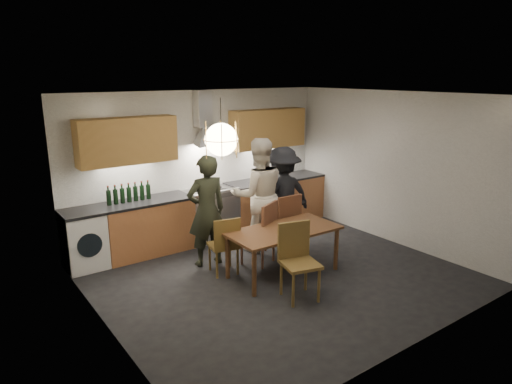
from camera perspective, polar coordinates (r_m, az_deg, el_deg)
ground at (r=6.82m, az=2.81°, el=-10.35°), size 5.00×5.00×0.00m
room_shell at (r=6.29m, az=3.00°, el=3.87°), size 5.02×4.52×2.61m
counter_run at (r=8.18m, az=-5.59°, el=-2.70°), size 5.00×0.62×0.90m
range_stove at (r=8.16m, az=-5.71°, el=-2.79°), size 0.90×0.60×0.92m
wall_fixtures at (r=7.96m, az=-6.42°, el=7.30°), size 4.30×0.54×1.10m
pendant_lamp at (r=5.58m, az=-4.38°, el=6.55°), size 0.43×0.43×0.70m
dining_table at (r=6.65m, az=3.43°, el=-5.33°), size 1.66×0.85×0.69m
chair_back_left at (r=6.67m, az=-3.88°, el=-6.27°), size 0.47×0.47×0.88m
chair_back_mid at (r=6.99m, az=0.89°, el=-4.66°), size 0.60×0.60×0.99m
chair_back_right at (r=7.39m, az=3.66°, el=-3.53°), size 0.47×0.47×1.01m
chair_front at (r=6.04m, az=5.17°, el=-7.88°), size 0.55×0.55×1.00m
person_left at (r=6.94m, az=-6.18°, el=-2.36°), size 0.66×0.46×1.72m
person_mid at (r=7.46m, az=0.31°, el=-0.39°), size 1.11×1.00×1.88m
person_right at (r=7.80m, az=3.32°, el=-0.49°), size 1.14×0.71×1.69m
mixing_bowl at (r=8.64m, az=1.27°, el=1.70°), size 0.35×0.35×0.09m
stock_pot at (r=8.96m, az=3.04°, el=2.31°), size 0.24×0.24×0.13m
wine_bottles at (r=7.47m, az=-15.60°, el=-0.07°), size 0.72×0.07×0.30m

